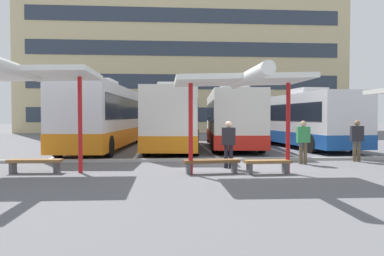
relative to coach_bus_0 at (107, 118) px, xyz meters
name	(u,v)px	position (x,y,z in m)	size (l,w,h in m)	color
ground_plane	(230,168)	(5.71, -8.30, -1.76)	(160.00, 160.00, 0.00)	slate
terminal_building	(183,60)	(5.73, 26.76, 7.55)	(38.25, 14.06, 21.38)	#D1BC8C
coach_bus_0	(107,118)	(0.00, 0.00, 0.00)	(3.43, 12.67, 3.81)	silver
coach_bus_1	(176,120)	(3.94, -0.67, -0.09)	(3.53, 10.54, 3.60)	silver
coach_bus_2	(231,120)	(7.35, 0.60, -0.10)	(3.52, 10.95, 3.57)	silver
coach_bus_3	(295,120)	(11.47, 0.89, -0.16)	(3.75, 12.15, 3.48)	silver
lane_stripe_0	(80,148)	(-1.73, 0.68, -1.76)	(0.16, 14.00, 0.01)	white
lane_stripe_1	(143,147)	(1.99, 0.68, -1.76)	(0.16, 14.00, 0.01)	white
lane_stripe_2	(204,147)	(5.71, 0.68, -1.76)	(0.16, 14.00, 0.01)	white
lane_stripe_3	(264,146)	(9.42, 0.68, -1.76)	(0.16, 14.00, 0.01)	white
lane_stripe_4	(322,146)	(13.14, 0.68, -1.76)	(0.16, 14.00, 0.01)	white
waiting_shelter_0	(30,76)	(-0.94, -9.40, 1.39)	(3.99, 4.95, 3.39)	red
bench_0	(35,163)	(-0.94, -9.05, -1.43)	(1.75, 0.51, 0.45)	brown
waiting_shelter_1	(242,82)	(5.75, -9.99, 1.19)	(4.19, 4.55, 3.19)	red
bench_1	(211,163)	(4.85, -9.57, -1.43)	(1.87, 0.60, 0.45)	brown
bench_2	(268,164)	(6.65, -9.80, -1.43)	(1.54, 0.51, 0.45)	brown
platform_kerb	(222,160)	(5.71, -6.35, -1.70)	(44.00, 0.24, 0.12)	#ADADA8
waiting_passenger_0	(228,141)	(5.62, -8.43, -0.79)	(0.51, 0.29, 1.69)	black
waiting_passenger_1	(357,138)	(11.24, -6.89, -0.78)	(0.52, 0.29, 1.70)	brown
waiting_passenger_2	(303,139)	(8.73, -7.51, -0.78)	(0.51, 0.26, 1.69)	brown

